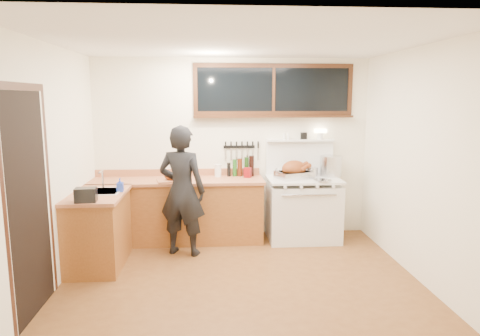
{
  "coord_description": "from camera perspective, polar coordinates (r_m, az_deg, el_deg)",
  "views": [
    {
      "loc": [
        -0.33,
        -4.51,
        2.04
      ],
      "look_at": [
        0.05,
        0.85,
        1.15
      ],
      "focal_mm": 32.0,
      "sensor_mm": 36.0,
      "label": 1
    }
  ],
  "objects": [
    {
      "name": "back_window",
      "position": [
        6.3,
        4.51,
        9.6
      ],
      "size": [
        2.32,
        0.13,
        0.77
      ],
      "color": "black",
      "rests_on": "room_shell"
    },
    {
      "name": "bottle_cluster",
      "position": [
        6.24,
        0.36,
        0.12
      ],
      "size": [
        0.39,
        0.07,
        0.3
      ],
      "color": "black",
      "rests_on": "counter_back"
    },
    {
      "name": "counter_left",
      "position": [
        5.54,
        -18.35,
        -7.72
      ],
      "size": [
        0.64,
        1.09,
        0.9
      ],
      "color": "brown",
      "rests_on": "ground"
    },
    {
      "name": "knife_strip",
      "position": [
        6.3,
        0.08,
        2.74
      ],
      "size": [
        0.52,
        0.03,
        0.28
      ],
      "color": "black",
      "rests_on": "room_shell"
    },
    {
      "name": "roast_turkey",
      "position": [
        6.12,
        7.26,
        -0.41
      ],
      "size": [
        0.56,
        0.49,
        0.26
      ],
      "color": "silver",
      "rests_on": "vintage_stove"
    },
    {
      "name": "pitcher",
      "position": [
        6.21,
        -2.96,
        -0.34
      ],
      "size": [
        0.13,
        0.13,
        0.18
      ],
      "color": "white",
      "rests_on": "counter_back"
    },
    {
      "name": "toaster",
      "position": [
        5.01,
        -19.87,
        -3.39
      ],
      "size": [
        0.24,
        0.18,
        0.16
      ],
      "color": "black",
      "rests_on": "counter_left"
    },
    {
      "name": "pot_lid",
      "position": [
        5.97,
        10.96,
        -1.64
      ],
      "size": [
        0.32,
        0.32,
        0.04
      ],
      "color": "silver",
      "rests_on": "vintage_stove"
    },
    {
      "name": "room_shell",
      "position": [
        4.54,
        0.12,
        4.48
      ],
      "size": [
        4.1,
        3.6,
        2.65
      ],
      "color": "white",
      "rests_on": "ground"
    },
    {
      "name": "coffee_tin",
      "position": [
        6.14,
        1.02,
        -0.62
      ],
      "size": [
        0.12,
        0.11,
        0.14
      ],
      "color": "maroon",
      "rests_on": "counter_back"
    },
    {
      "name": "saucepan",
      "position": [
        6.34,
        9.56,
        -0.5
      ],
      "size": [
        0.19,
        0.3,
        0.13
      ],
      "color": "silver",
      "rests_on": "vintage_stove"
    },
    {
      "name": "man",
      "position": [
        5.58,
        -7.74,
        -3.02
      ],
      "size": [
        0.72,
        0.58,
        1.7
      ],
      "color": "black",
      "rests_on": "ground"
    },
    {
      "name": "stockpot",
      "position": [
        6.39,
        12.03,
        0.27
      ],
      "size": [
        0.42,
        0.42,
        0.3
      ],
      "color": "silver",
      "rests_on": "vintage_stove"
    },
    {
      "name": "left_doorway",
      "position": [
        4.4,
        -26.22,
        -4.09
      ],
      "size": [
        0.02,
        1.04,
        2.17
      ],
      "color": "black",
      "rests_on": "ground"
    },
    {
      "name": "soap_bottle",
      "position": [
        5.42,
        -15.7,
        -2.19
      ],
      "size": [
        0.08,
        0.08,
        0.17
      ],
      "color": "blue",
      "rests_on": "counter_left"
    },
    {
      "name": "cutting_board",
      "position": [
        5.95,
        -8.9,
        -1.22
      ],
      "size": [
        0.48,
        0.4,
        0.14
      ],
      "color": "#B36C47",
      "rests_on": "counter_back"
    },
    {
      "name": "sink_unit",
      "position": [
        5.51,
        -18.17,
        -3.56
      ],
      "size": [
        0.5,
        0.45,
        0.37
      ],
      "color": "white",
      "rests_on": "counter_left"
    },
    {
      "name": "counter_back",
      "position": [
        6.18,
        -8.32,
        -5.55
      ],
      "size": [
        2.44,
        0.64,
        1.0
      ],
      "color": "brown",
      "rests_on": "ground"
    },
    {
      "name": "ground_plane",
      "position": [
        4.96,
        0.12,
        -14.99
      ],
      "size": [
        4.0,
        3.5,
        0.02
      ],
      "primitive_type": "cube",
      "color": "brown"
    },
    {
      "name": "vintage_stove",
      "position": [
        6.27,
        8.38,
        -5.24
      ],
      "size": [
        1.02,
        0.74,
        1.58
      ],
      "color": "white",
      "rests_on": "ground"
    }
  ]
}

